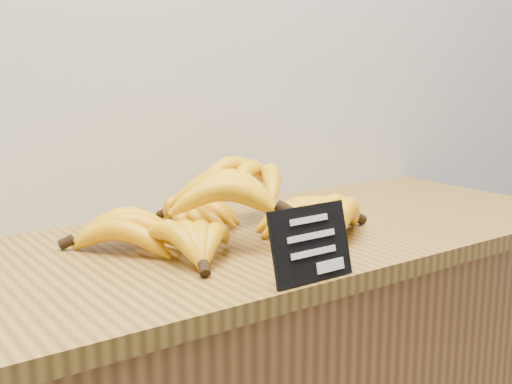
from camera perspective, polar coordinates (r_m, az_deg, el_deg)
name	(u,v)px	position (r m, az deg, el deg)	size (l,w,h in m)	color
counter_top	(240,245)	(1.15, -1.45, -4.73)	(1.42, 0.54, 0.03)	olive
chalkboard_sign	(311,244)	(0.91, 4.92, -4.61)	(0.14, 0.01, 0.11)	black
banana_pile	(228,209)	(1.12, -2.50, -1.56)	(0.52, 0.41, 0.13)	#E6AD09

